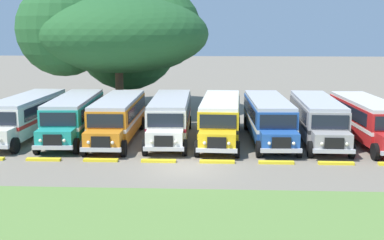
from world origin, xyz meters
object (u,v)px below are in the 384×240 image
(parked_bus_slot_4, at_px, (220,117))
(broad_shade_tree, at_px, (118,34))
(parked_bus_slot_2, at_px, (118,116))
(parked_bus_slot_5, at_px, (268,117))
(parked_bus_slot_1, at_px, (74,115))
(parked_bus_slot_7, at_px, (368,119))
(parked_bus_slot_3, at_px, (170,116))
(parked_bus_slot_0, at_px, (27,114))
(parked_bus_slot_6, at_px, (317,117))

(parked_bus_slot_4, relative_size, broad_shade_tree, 0.66)
(parked_bus_slot_2, relative_size, parked_bus_slot_5, 1.00)
(parked_bus_slot_1, relative_size, parked_bus_slot_2, 1.00)
(parked_bus_slot_4, bearing_deg, parked_bus_slot_7, 91.60)
(parked_bus_slot_1, height_order, parked_bus_slot_2, same)
(parked_bus_slot_3, xyz_separation_m, parked_bus_slot_5, (6.74, -0.08, 0.00))
(parked_bus_slot_0, xyz_separation_m, broad_shade_tree, (4.46, 11.12, 5.45))
(parked_bus_slot_1, height_order, parked_bus_slot_7, same)
(parked_bus_slot_4, height_order, broad_shade_tree, broad_shade_tree)
(parked_bus_slot_2, height_order, parked_bus_slot_3, same)
(parked_bus_slot_3, relative_size, parked_bus_slot_4, 1.00)
(parked_bus_slot_5, relative_size, parked_bus_slot_6, 1.00)
(parked_bus_slot_2, height_order, parked_bus_slot_6, same)
(parked_bus_slot_6, relative_size, broad_shade_tree, 0.66)
(parked_bus_slot_1, bearing_deg, parked_bus_slot_2, 80.29)
(parked_bus_slot_5, distance_m, parked_bus_slot_6, 3.30)
(parked_bus_slot_2, xyz_separation_m, parked_bus_slot_3, (3.58, 0.38, 0.00))
(parked_bus_slot_1, bearing_deg, parked_bus_slot_3, 87.06)
(parked_bus_slot_2, height_order, parked_bus_slot_5, same)
(parked_bus_slot_2, height_order, broad_shade_tree, broad_shade_tree)
(parked_bus_slot_5, bearing_deg, broad_shade_tree, -134.28)
(parked_bus_slot_6, relative_size, parked_bus_slot_7, 0.99)
(parked_bus_slot_4, bearing_deg, parked_bus_slot_3, -91.51)
(parked_bus_slot_0, xyz_separation_m, parked_bus_slot_2, (6.56, -0.44, 0.00))
(parked_bus_slot_7, height_order, broad_shade_tree, broad_shade_tree)
(parked_bus_slot_4, height_order, parked_bus_slot_6, same)
(parked_bus_slot_1, height_order, broad_shade_tree, broad_shade_tree)
(parked_bus_slot_6, bearing_deg, parked_bus_slot_4, -87.69)
(parked_bus_slot_2, bearing_deg, parked_bus_slot_1, -97.62)
(parked_bus_slot_5, bearing_deg, parked_bus_slot_3, -92.77)
(parked_bus_slot_3, bearing_deg, parked_bus_slot_6, 88.32)
(parked_bus_slot_5, bearing_deg, parked_bus_slot_1, -92.40)
(broad_shade_tree, bearing_deg, parked_bus_slot_1, -95.46)
(broad_shade_tree, bearing_deg, parked_bus_slot_5, -42.22)
(parked_bus_slot_0, distance_m, parked_bus_slot_7, 23.49)
(parked_bus_slot_1, height_order, parked_bus_slot_5, same)
(parked_bus_slot_0, relative_size, parked_bus_slot_4, 1.00)
(parked_bus_slot_4, distance_m, parked_bus_slot_6, 6.57)
(parked_bus_slot_5, relative_size, broad_shade_tree, 0.66)
(parked_bus_slot_2, distance_m, parked_bus_slot_7, 16.93)
(parked_bus_slot_4, distance_m, parked_bus_slot_5, 3.28)
(parked_bus_slot_3, height_order, broad_shade_tree, broad_shade_tree)
(parked_bus_slot_4, bearing_deg, parked_bus_slot_1, -88.92)
(parked_bus_slot_0, distance_m, broad_shade_tree, 13.17)
(parked_bus_slot_4, relative_size, parked_bus_slot_7, 1.00)
(parked_bus_slot_1, relative_size, parked_bus_slot_6, 1.00)
(parked_bus_slot_3, bearing_deg, parked_bus_slot_4, 84.79)
(parked_bus_slot_5, xyz_separation_m, parked_bus_slot_7, (6.61, -0.29, 0.00))
(parked_bus_slot_3, distance_m, broad_shade_tree, 13.68)
(parked_bus_slot_4, bearing_deg, parked_bus_slot_0, -88.87)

